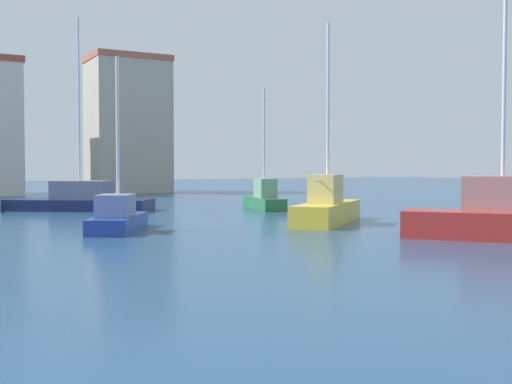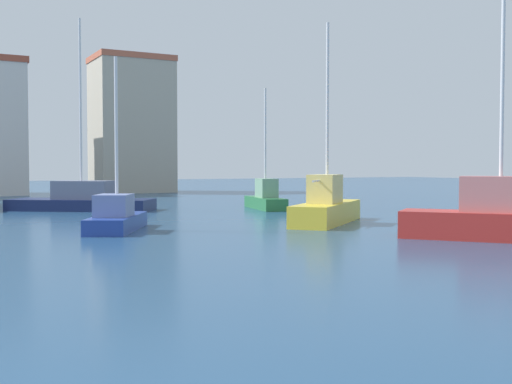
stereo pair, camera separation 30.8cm
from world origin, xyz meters
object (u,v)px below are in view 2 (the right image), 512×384
object	(u,v)px
sailboat_navy_mid_harbor	(82,199)
sailboat_yellow_far_left	(327,207)
sailboat_blue_distant_east	(116,216)
sailboat_green_outer_mooring	(266,198)
sailboat_red_near_pier	(498,218)

from	to	relation	value
sailboat_navy_mid_harbor	sailboat_yellow_far_left	xyz separation A→B (m)	(6.90, -12.23, 0.11)
sailboat_blue_distant_east	sailboat_navy_mid_harbor	distance (m)	11.20
sailboat_green_outer_mooring	sailboat_yellow_far_left	distance (m)	8.92
sailboat_red_near_pier	sailboat_yellow_far_left	size ratio (longest dim) A/B	1.21
sailboat_green_outer_mooring	sailboat_yellow_far_left	size ratio (longest dim) A/B	0.81
sailboat_green_outer_mooring	sailboat_navy_mid_harbor	size ratio (longest dim) A/B	0.65
sailboat_blue_distant_east	sailboat_red_near_pier	bearing A→B (deg)	-40.78
sailboat_blue_distant_east	sailboat_yellow_far_left	bearing A→B (deg)	-7.66
sailboat_red_near_pier	sailboat_blue_distant_east	world-z (taller)	sailboat_red_near_pier
sailboat_red_near_pier	sailboat_green_outer_mooring	xyz separation A→B (m)	(0.59, 15.92, -0.09)
sailboat_yellow_far_left	sailboat_navy_mid_harbor	bearing A→B (deg)	119.42
sailboat_navy_mid_harbor	sailboat_green_outer_mooring	bearing A→B (deg)	-21.62
sailboat_green_outer_mooring	sailboat_yellow_far_left	bearing A→B (deg)	-103.18
sailboat_navy_mid_harbor	sailboat_yellow_far_left	world-z (taller)	sailboat_navy_mid_harbor
sailboat_red_near_pier	sailboat_green_outer_mooring	world-z (taller)	sailboat_red_near_pier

